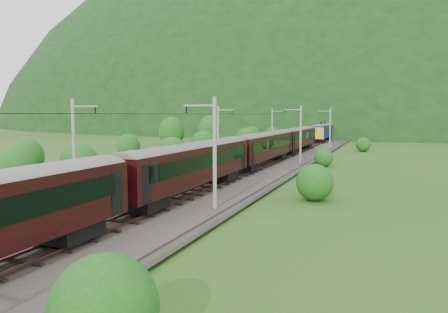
% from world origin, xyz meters
% --- Properties ---
extents(ground, '(600.00, 600.00, 0.00)m').
position_xyz_m(ground, '(0.00, 0.00, 0.00)').
color(ground, '#28541A').
rests_on(ground, ground).
extents(railbed, '(14.00, 220.00, 0.30)m').
position_xyz_m(railbed, '(0.00, 10.00, 0.15)').
color(railbed, '#38332D').
rests_on(railbed, ground).
extents(track_left, '(2.40, 220.00, 0.27)m').
position_xyz_m(track_left, '(-2.40, 10.00, 0.37)').
color(track_left, brown).
rests_on(track_left, railbed).
extents(track_right, '(2.40, 220.00, 0.27)m').
position_xyz_m(track_right, '(2.40, 10.00, 0.37)').
color(track_right, brown).
rests_on(track_right, railbed).
extents(catenary_left, '(2.54, 192.28, 8.00)m').
position_xyz_m(catenary_left, '(-6.12, 32.00, 4.50)').
color(catenary_left, gray).
rests_on(catenary_left, railbed).
extents(catenary_right, '(2.54, 192.28, 8.00)m').
position_xyz_m(catenary_right, '(6.12, 32.00, 4.50)').
color(catenary_right, gray).
rests_on(catenary_right, railbed).
extents(overhead_wires, '(4.83, 198.00, 0.03)m').
position_xyz_m(overhead_wires, '(0.00, 10.00, 7.10)').
color(overhead_wires, black).
rests_on(overhead_wires, ground).
extents(mountain_main, '(504.00, 360.00, 244.00)m').
position_xyz_m(mountain_main, '(0.00, 260.00, 0.00)').
color(mountain_main, black).
rests_on(mountain_main, ground).
extents(mountain_ridge, '(336.00, 280.00, 132.00)m').
position_xyz_m(mountain_ridge, '(-120.00, 300.00, 0.00)').
color(mountain_ridge, black).
rests_on(mountain_ridge, ground).
extents(train, '(2.91, 140.39, 5.05)m').
position_xyz_m(train, '(2.40, 15.24, 3.46)').
color(train, black).
rests_on(train, ground).
extents(hazard_post_near, '(0.16, 0.16, 1.48)m').
position_xyz_m(hazard_post_near, '(-0.72, 50.63, 1.04)').
color(hazard_post_near, red).
rests_on(hazard_post_near, railbed).
extents(hazard_post_far, '(0.17, 0.17, 1.61)m').
position_xyz_m(hazard_post_far, '(0.08, 31.43, 1.11)').
color(hazard_post_far, red).
rests_on(hazard_post_far, railbed).
extents(signal, '(0.22, 0.22, 1.95)m').
position_xyz_m(signal, '(-3.06, 32.99, 1.44)').
color(signal, black).
rests_on(signal, railbed).
extents(vegetation_left, '(13.48, 149.04, 6.76)m').
position_xyz_m(vegetation_left, '(-14.80, 17.67, 2.56)').
color(vegetation_left, '#175416').
rests_on(vegetation_left, ground).
extents(vegetation_right, '(7.40, 101.40, 3.04)m').
position_xyz_m(vegetation_right, '(12.22, -2.83, 1.37)').
color(vegetation_right, '#175416').
rests_on(vegetation_right, ground).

